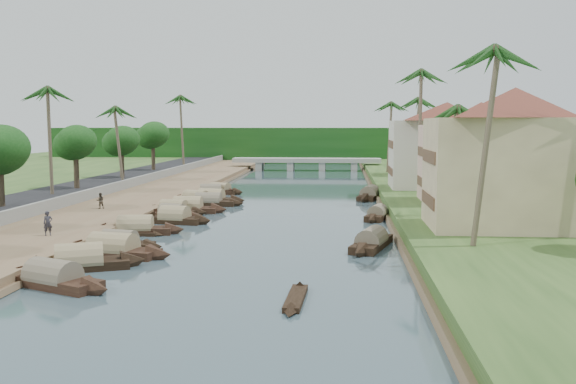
# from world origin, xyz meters

# --- Properties ---
(ground) EXTENTS (220.00, 220.00, 0.00)m
(ground) POSITION_xyz_m (0.00, 0.00, 0.00)
(ground) COLOR #374C53
(ground) RESTS_ON ground
(left_bank) EXTENTS (10.00, 180.00, 0.80)m
(left_bank) POSITION_xyz_m (-16.00, 20.00, 0.40)
(left_bank) COLOR brown
(left_bank) RESTS_ON ground
(right_bank) EXTENTS (16.00, 180.00, 1.20)m
(right_bank) POSITION_xyz_m (19.00, 20.00, 0.60)
(right_bank) COLOR #28441B
(right_bank) RESTS_ON ground
(road) EXTENTS (8.00, 180.00, 1.40)m
(road) POSITION_xyz_m (-24.50, 20.00, 0.70)
(road) COLOR black
(road) RESTS_ON ground
(retaining_wall) EXTENTS (0.40, 180.00, 1.10)m
(retaining_wall) POSITION_xyz_m (-20.20, 20.00, 1.35)
(retaining_wall) COLOR gray
(retaining_wall) RESTS_ON left_bank
(treeline) EXTENTS (120.00, 14.00, 8.00)m
(treeline) POSITION_xyz_m (0.00, 100.00, 4.00)
(treeline) COLOR #123D10
(treeline) RESTS_ON ground
(bridge) EXTENTS (28.00, 4.00, 2.40)m
(bridge) POSITION_xyz_m (0.00, 72.00, 1.72)
(bridge) COLOR gray
(bridge) RESTS_ON ground
(building_near) EXTENTS (14.85, 14.85, 10.20)m
(building_near) POSITION_xyz_m (18.99, -2.00, 6.38)
(building_near) COLOR beige
(building_near) RESTS_ON right_bank
(building_mid) EXTENTS (14.11, 14.11, 9.70)m
(building_mid) POSITION_xyz_m (19.99, 14.00, 6.13)
(building_mid) COLOR beige
(building_mid) RESTS_ON right_bank
(building_far) EXTENTS (15.59, 15.59, 10.20)m
(building_far) POSITION_xyz_m (18.99, 28.00, 6.38)
(building_far) COLOR beige
(building_far) RESTS_ON right_bank
(building_distant) EXTENTS (12.62, 12.62, 9.20)m
(building_distant) POSITION_xyz_m (19.99, 48.00, 5.88)
(building_distant) COLOR beige
(building_distant) RESTS_ON right_bank
(sampan_0) EXTENTS (8.23, 4.97, 2.19)m
(sampan_0) POSITION_xyz_m (-8.93, -17.04, 0.42)
(sampan_0) COLOR black
(sampan_0) RESTS_ON ground
(sampan_1) EXTENTS (8.22, 4.95, 2.40)m
(sampan_1) POSITION_xyz_m (-9.21, -12.89, 0.42)
(sampan_1) COLOR black
(sampan_1) RESTS_ON ground
(sampan_2) EXTENTS (9.05, 3.81, 2.33)m
(sampan_2) POSITION_xyz_m (-8.58, -8.81, 0.42)
(sampan_2) COLOR black
(sampan_2) RESTS_ON ground
(sampan_3) EXTENTS (7.03, 2.83, 1.90)m
(sampan_3) POSITION_xyz_m (-9.02, -6.33, 0.41)
(sampan_3) COLOR black
(sampan_3) RESTS_ON ground
(sampan_4) EXTENTS (8.15, 2.91, 2.26)m
(sampan_4) POSITION_xyz_m (-9.84, -0.27, 0.42)
(sampan_4) COLOR black
(sampan_4) RESTS_ON ground
(sampan_5) EXTENTS (7.33, 3.03, 2.27)m
(sampan_5) POSITION_xyz_m (-8.20, 5.68, 0.42)
(sampan_5) COLOR black
(sampan_5) RESTS_ON ground
(sampan_6) EXTENTS (6.60, 3.46, 1.97)m
(sampan_6) POSITION_xyz_m (-9.11, 8.29, 0.41)
(sampan_6) COLOR black
(sampan_6) RESTS_ON ground
(sampan_7) EXTENTS (7.59, 3.50, 2.01)m
(sampan_7) POSITION_xyz_m (-9.78, 11.35, 0.41)
(sampan_7) COLOR black
(sampan_7) RESTS_ON ground
(sampan_8) EXTENTS (8.13, 2.42, 2.46)m
(sampan_8) POSITION_xyz_m (-8.62, 12.43, 0.42)
(sampan_8) COLOR black
(sampan_8) RESTS_ON ground
(sampan_9) EXTENTS (8.03, 1.87, 2.05)m
(sampan_9) POSITION_xyz_m (-7.72, 18.07, 0.41)
(sampan_9) COLOR black
(sampan_9) RESTS_ON ground
(sampan_10) EXTENTS (7.70, 4.64, 2.14)m
(sampan_10) POSITION_xyz_m (-9.52, 19.88, 0.41)
(sampan_10) COLOR black
(sampan_10) RESTS_ON ground
(sampan_11) EXTENTS (8.38, 2.99, 2.34)m
(sampan_11) POSITION_xyz_m (-8.00, 20.78, 0.42)
(sampan_11) COLOR black
(sampan_11) RESTS_ON ground
(sampan_12) EXTENTS (7.82, 2.66, 1.88)m
(sampan_12) POSITION_xyz_m (-9.70, 28.98, 0.41)
(sampan_12) COLOR black
(sampan_12) RESTS_ON ground
(sampan_13) EXTENTS (7.05, 4.18, 1.97)m
(sampan_13) POSITION_xyz_m (-8.78, 30.33, 0.41)
(sampan_13) COLOR black
(sampan_13) RESTS_ON ground
(sampan_14) EXTENTS (3.96, 8.65, 2.09)m
(sampan_14) POSITION_xyz_m (8.73, -4.50, 0.41)
(sampan_14) COLOR black
(sampan_14) RESTS_ON ground
(sampan_15) EXTENTS (3.12, 6.90, 1.87)m
(sampan_15) POSITION_xyz_m (9.96, 9.57, 0.41)
(sampan_15) COLOR black
(sampan_15) RESTS_ON ground
(sampan_16) EXTENTS (3.85, 9.55, 2.28)m
(sampan_16) POSITION_xyz_m (10.00, 26.36, 0.42)
(sampan_16) COLOR black
(sampan_16) RESTS_ON ground
(canoe_0) EXTENTS (1.06, 6.20, 0.82)m
(canoe_0) POSITION_xyz_m (4.33, -18.69, 0.10)
(canoe_0) COLOR black
(canoe_0) RESTS_ON ground
(canoe_1) EXTENTS (4.44, 0.76, 0.72)m
(canoe_1) POSITION_xyz_m (-9.54, -1.02, 0.10)
(canoe_1) COLOR black
(canoe_1) RESTS_ON ground
(canoe_2) EXTENTS (5.22, 3.96, 0.84)m
(canoe_2) POSITION_xyz_m (-10.52, 18.14, 0.10)
(canoe_2) COLOR black
(canoe_2) RESTS_ON ground
(palm_0) EXTENTS (3.20, 3.20, 13.60)m
(palm_0) POSITION_xyz_m (15.00, -9.57, 12.94)
(palm_0) COLOR brown
(palm_0) RESTS_ON ground
(palm_1) EXTENTS (3.20, 3.20, 10.43)m
(palm_1) POSITION_xyz_m (16.00, 4.12, 9.88)
(palm_1) COLOR brown
(palm_1) RESTS_ON ground
(palm_2) EXTENTS (3.20, 3.20, 14.76)m
(palm_2) POSITION_xyz_m (15.00, 20.72, 14.03)
(palm_2) COLOR brown
(palm_2) RESTS_ON ground
(palm_3) EXTENTS (3.20, 3.20, 12.41)m
(palm_3) POSITION_xyz_m (16.00, 36.52, 11.80)
(palm_3) COLOR brown
(palm_3) RESTS_ON ground
(palm_5) EXTENTS (3.20, 3.20, 12.62)m
(palm_5) POSITION_xyz_m (-24.00, 15.49, 12.19)
(palm_5) COLOR brown
(palm_5) RESTS_ON ground
(palm_6) EXTENTS (3.20, 3.20, 11.02)m
(palm_6) POSITION_xyz_m (-22.00, 31.38, 10.65)
(palm_6) COLOR brown
(palm_6) RESTS_ON ground
(palm_7) EXTENTS (3.20, 3.20, 12.44)m
(palm_7) POSITION_xyz_m (14.00, 53.04, 11.81)
(palm_7) COLOR brown
(palm_7) RESTS_ON ground
(palm_8) EXTENTS (3.20, 3.20, 13.64)m
(palm_8) POSITION_xyz_m (-20.50, 58.40, 13.16)
(palm_8) COLOR brown
(palm_8) RESTS_ON ground
(tree_3) EXTENTS (4.44, 4.44, 7.08)m
(tree_3) POSITION_xyz_m (-24.00, 21.95, 6.55)
(tree_3) COLOR #473B29
(tree_3) RESTS_ON ground
(tree_4) EXTENTS (4.62, 4.62, 6.95)m
(tree_4) POSITION_xyz_m (-24.00, 37.50, 6.36)
(tree_4) COLOR #473B29
(tree_4) RESTS_ON ground
(tree_5) EXTENTS (4.87, 4.87, 7.63)m
(tree_5) POSITION_xyz_m (-24.00, 52.56, 6.93)
(tree_5) COLOR #473B29
(tree_5) RESTS_ON ground
(tree_6) EXTENTS (4.46, 4.46, 7.31)m
(tree_6) POSITION_xyz_m (24.00, 31.71, 6.57)
(tree_6) COLOR #473B29
(tree_6) RESTS_ON ground
(person_near) EXTENTS (0.77, 0.72, 1.76)m
(person_near) POSITION_xyz_m (-14.42, -5.86, 1.68)
(person_near) COLOR #292830
(person_near) RESTS_ON left_bank
(person_far) EXTENTS (0.92, 0.85, 1.51)m
(person_far) POSITION_xyz_m (-16.22, 8.91, 1.55)
(person_far) COLOR #393228
(person_far) RESTS_ON left_bank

